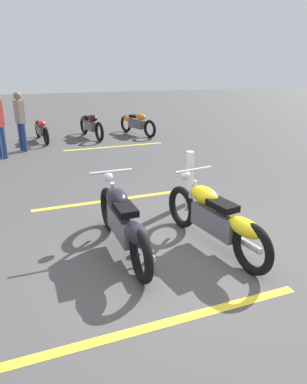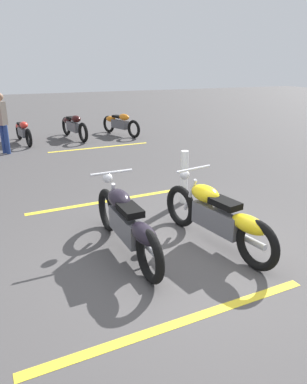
% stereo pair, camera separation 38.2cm
% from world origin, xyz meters
% --- Properties ---
extents(ground_plane, '(60.00, 60.00, 0.00)m').
position_xyz_m(ground_plane, '(0.00, 0.00, 0.00)').
color(ground_plane, '#474444').
extents(motorcycle_bright_foreground, '(2.22, 0.72, 1.04)m').
position_xyz_m(motorcycle_bright_foreground, '(0.17, -0.63, 0.46)').
color(motorcycle_bright_foreground, black).
rests_on(motorcycle_bright_foreground, ground).
extents(motorcycle_dark_foreground, '(2.23, 0.62, 1.04)m').
position_xyz_m(motorcycle_dark_foreground, '(0.47, 0.61, 0.46)').
color(motorcycle_dark_foreground, black).
rests_on(motorcycle_dark_foreground, ground).
extents(motorcycle_row_far_left, '(2.01, 0.80, 0.79)m').
position_xyz_m(motorcycle_row_far_left, '(8.81, -2.10, 0.43)').
color(motorcycle_row_far_left, black).
rests_on(motorcycle_row_far_left, ground).
extents(motorcycle_row_left, '(2.18, 0.51, 0.83)m').
position_xyz_m(motorcycle_row_left, '(8.86, -0.43, 0.45)').
color(motorcycle_row_left, black).
rests_on(motorcycle_row_left, ground).
extents(motorcycle_row_center, '(1.94, 0.40, 0.73)m').
position_xyz_m(motorcycle_row_center, '(8.76, 1.26, 0.40)').
color(motorcycle_row_center, black).
rests_on(motorcycle_row_center, ground).
extents(bystander_near_row, '(0.31, 0.29, 1.72)m').
position_xyz_m(bystander_near_row, '(7.41, 1.85, 0.96)').
color(bystander_near_row, navy).
rests_on(bystander_near_row, ground).
extents(bollard_post, '(0.14, 0.14, 1.00)m').
position_xyz_m(bollard_post, '(1.87, -1.01, 0.50)').
color(bollard_post, white).
rests_on(bollard_post, ground).
extents(parking_stripe_near, '(0.23, 3.20, 0.01)m').
position_xyz_m(parking_stripe_near, '(-1.06, 0.60, 0.00)').
color(parking_stripe_near, yellow).
rests_on(parking_stripe_near, ground).
extents(parking_stripe_mid, '(0.23, 3.20, 0.01)m').
position_xyz_m(parking_stripe_mid, '(2.51, 0.20, 0.00)').
color(parking_stripe_mid, yellow).
rests_on(parking_stripe_mid, ground).
extents(parking_stripe_far, '(0.23, 3.20, 0.01)m').
position_xyz_m(parking_stripe_far, '(7.08, -0.85, 0.00)').
color(parking_stripe_far, yellow).
rests_on(parking_stripe_far, ground).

